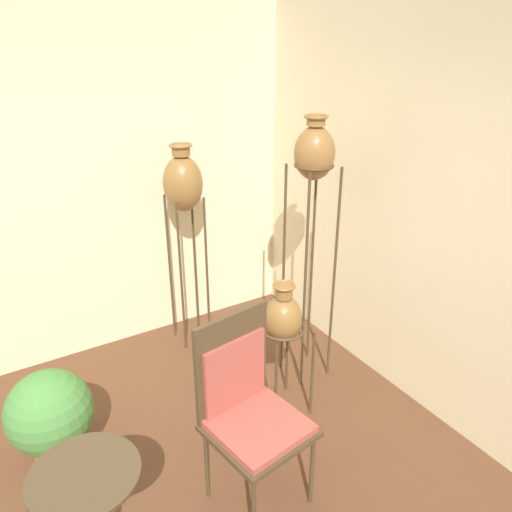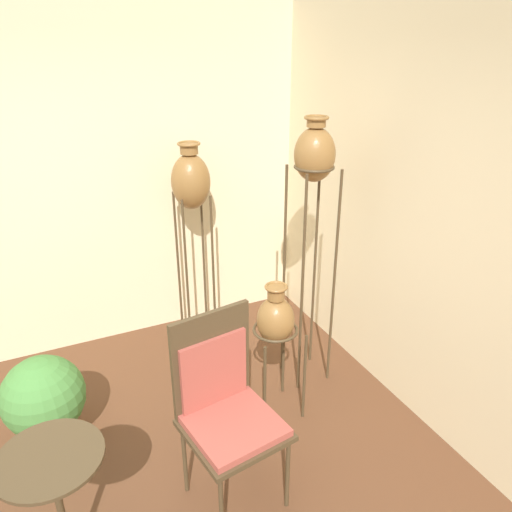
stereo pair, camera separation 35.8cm
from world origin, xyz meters
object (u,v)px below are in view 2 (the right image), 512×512
Objects in this scene: vase_stand_medium at (191,185)px; side_table at (56,491)px; vase_stand_tall at (314,165)px; chair at (225,401)px; potted_plant at (44,400)px; vase_stand_short at (276,321)px.

side_table is at bearing -126.20° from vase_stand_medium.
chair is (-0.96, -0.74, -1.03)m from vase_stand_tall.
side_table is at bearing -89.06° from potted_plant.
vase_stand_short is 1.58× the size of potted_plant.
vase_stand_medium is 1.51× the size of chair.
vase_stand_medium reaches higher than chair.
vase_stand_medium is 1.83m from chair.
vase_stand_medium reaches higher than vase_stand_short.
vase_stand_medium reaches higher than side_table.
side_table is (-1.44, -0.60, -0.19)m from vase_stand_short.
chair is 1.50× the size of side_table.
vase_stand_short reaches higher than side_table.
vase_stand_medium is at bearing 53.80° from side_table.
vase_stand_medium is at bearing 31.87° from potted_plant.
vase_stand_tall is 2.33m from side_table.
side_table is (-0.89, -0.13, -0.09)m from chair.
vase_stand_tall reaches higher than vase_stand_short.
chair is at bearing -142.48° from vase_stand_tall.
potted_plant is (-0.02, 0.95, -0.20)m from side_table.
vase_stand_short is 0.88× the size of chair.
vase_stand_tall is 2.64× the size of side_table.
vase_stand_medium is 1.85m from potted_plant.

